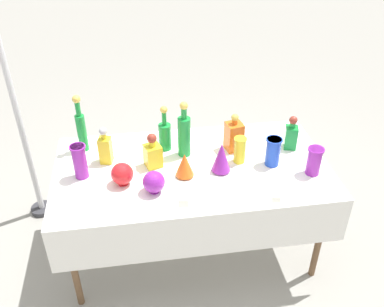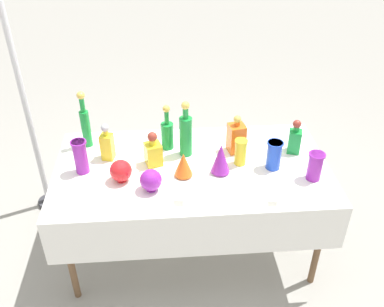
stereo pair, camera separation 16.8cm
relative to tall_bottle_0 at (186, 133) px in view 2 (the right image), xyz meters
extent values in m
plane|color=gray|center=(0.03, -0.15, -0.92)|extent=(40.00, 40.00, 0.00)
cube|color=white|center=(0.03, -0.15, -0.18)|extent=(1.80, 0.96, 0.03)
cube|color=white|center=(0.03, -0.63, -0.33)|extent=(1.80, 0.01, 0.33)
cylinder|color=brown|center=(-0.77, -0.52, -0.56)|extent=(0.04, 0.04, 0.73)
cylinder|color=brown|center=(0.83, -0.52, -0.56)|extent=(0.04, 0.04, 0.73)
cylinder|color=brown|center=(-0.77, 0.23, -0.56)|extent=(0.04, 0.04, 0.73)
cylinder|color=brown|center=(0.83, 0.23, -0.56)|extent=(0.04, 0.04, 0.73)
cylinder|color=#198C38|center=(0.00, 0.00, -0.02)|extent=(0.09, 0.09, 0.28)
cylinder|color=#198C38|center=(0.00, 0.00, 0.15)|extent=(0.04, 0.04, 0.08)
sphere|color=gold|center=(0.00, 0.00, 0.21)|extent=(0.05, 0.05, 0.05)
cylinder|color=#198C38|center=(-0.12, 0.09, -0.07)|extent=(0.09, 0.09, 0.19)
cylinder|color=#198C38|center=(-0.12, 0.09, 0.08)|extent=(0.03, 0.03, 0.10)
sphere|color=gold|center=(-0.12, 0.09, 0.14)|extent=(0.05, 0.05, 0.05)
cylinder|color=#198C38|center=(-0.68, 0.16, -0.03)|extent=(0.06, 0.06, 0.27)
cylinder|color=#198C38|center=(-0.68, 0.16, 0.16)|extent=(0.03, 0.03, 0.11)
sphere|color=gold|center=(-0.68, 0.16, 0.23)|extent=(0.05, 0.05, 0.05)
cube|color=yellow|center=(-0.52, -0.01, -0.07)|extent=(0.09, 0.09, 0.18)
cylinder|color=yellow|center=(-0.52, -0.01, 0.04)|extent=(0.03, 0.03, 0.04)
sphere|color=#B2B2B7|center=(-0.52, -0.01, 0.07)|extent=(0.05, 0.05, 0.05)
cube|color=#198C38|center=(0.74, -0.03, -0.08)|extent=(0.10, 0.10, 0.16)
cylinder|color=#198C38|center=(0.74, -0.03, 0.02)|extent=(0.04, 0.04, 0.04)
sphere|color=maroon|center=(0.74, -0.03, 0.05)|extent=(0.06, 0.06, 0.06)
cube|color=yellow|center=(-0.22, -0.10, -0.09)|extent=(0.13, 0.13, 0.15)
cylinder|color=yellow|center=(-0.22, -0.10, 0.01)|extent=(0.05, 0.05, 0.04)
sphere|color=maroon|center=(-0.22, -0.10, 0.05)|extent=(0.06, 0.06, 0.06)
cube|color=orange|center=(0.34, 0.01, -0.06)|extent=(0.13, 0.13, 0.20)
cylinder|color=orange|center=(0.34, 0.01, 0.05)|extent=(0.04, 0.04, 0.03)
sphere|color=gold|center=(0.34, 0.01, 0.09)|extent=(0.05, 0.05, 0.05)
cylinder|color=yellow|center=(0.35, -0.14, -0.07)|extent=(0.08, 0.08, 0.18)
cylinder|color=yellow|center=(0.35, -0.14, 0.01)|extent=(0.08, 0.08, 0.01)
cylinder|color=purple|center=(0.78, -0.34, -0.07)|extent=(0.09, 0.09, 0.19)
cylinder|color=purple|center=(0.78, -0.34, 0.02)|extent=(0.10, 0.10, 0.01)
cylinder|color=blue|center=(0.56, -0.20, -0.07)|extent=(0.09, 0.09, 0.20)
cylinder|color=blue|center=(0.56, -0.20, 0.03)|extent=(0.11, 0.11, 0.01)
cylinder|color=purple|center=(-0.68, -0.15, -0.05)|extent=(0.09, 0.09, 0.23)
cylinder|color=purple|center=(-0.68, -0.15, 0.06)|extent=(0.10, 0.10, 0.01)
cylinder|color=orange|center=(-0.03, -0.24, -0.16)|extent=(0.06, 0.06, 0.01)
cone|color=orange|center=(-0.03, -0.24, -0.07)|extent=(0.12, 0.12, 0.16)
cylinder|color=purple|center=(0.21, -0.23, -0.16)|extent=(0.07, 0.07, 0.01)
cone|color=purple|center=(0.21, -0.23, -0.05)|extent=(0.12, 0.12, 0.20)
cylinder|color=red|center=(-0.42, -0.27, -0.16)|extent=(0.06, 0.06, 0.01)
sphere|color=red|center=(-0.42, -0.27, -0.09)|extent=(0.14, 0.14, 0.14)
cylinder|color=purple|center=(-0.24, -0.37, -0.16)|extent=(0.06, 0.06, 0.01)
sphere|color=purple|center=(-0.24, -0.37, -0.09)|extent=(0.14, 0.14, 0.14)
cube|color=white|center=(0.47, -0.58, -0.15)|extent=(0.06, 0.02, 0.04)
cube|color=white|center=(-0.08, -0.53, -0.14)|extent=(0.06, 0.02, 0.04)
cylinder|color=silver|center=(-1.15, 0.44, 0.20)|extent=(0.04, 0.04, 2.24)
cylinder|color=#333338|center=(-1.15, 0.44, -0.90)|extent=(0.18, 0.18, 0.04)
camera|label=1|loc=(-0.31, -2.40, 1.49)|focal=40.00mm
camera|label=2|loc=(-0.14, -2.42, 1.49)|focal=40.00mm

